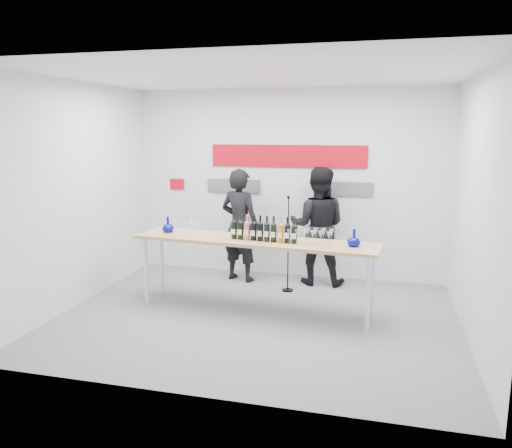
% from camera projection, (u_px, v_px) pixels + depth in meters
% --- Properties ---
extents(ground, '(5.00, 5.00, 0.00)m').
position_uv_depth(ground, '(257.00, 317.00, 6.39)').
color(ground, slate).
rests_on(ground, ground).
extents(back_wall, '(5.00, 0.04, 3.00)m').
position_uv_depth(back_wall, '(288.00, 184.00, 8.01)').
color(back_wall, silver).
rests_on(back_wall, ground).
extents(signage, '(3.38, 0.02, 0.79)m').
position_uv_depth(signage, '(284.00, 165.00, 7.94)').
color(signage, '#AE0715').
rests_on(signage, back_wall).
extents(tasting_table, '(3.27, 0.93, 0.97)m').
position_uv_depth(tasting_table, '(254.00, 245.00, 6.47)').
color(tasting_table, tan).
rests_on(tasting_table, ground).
extents(wine_bottles, '(0.89, 0.16, 0.33)m').
position_uv_depth(wine_bottles, '(264.00, 228.00, 6.33)').
color(wine_bottles, black).
rests_on(wine_bottles, tasting_table).
extents(decanter_left, '(0.16, 0.16, 0.21)m').
position_uv_depth(decanter_left, '(168.00, 225.00, 6.89)').
color(decanter_left, '#060979').
rests_on(decanter_left, tasting_table).
extents(decanter_right, '(0.16, 0.16, 0.21)m').
position_uv_depth(decanter_right, '(354.00, 238.00, 6.05)').
color(decanter_right, '#060979').
rests_on(decanter_right, tasting_table).
extents(glasses_left, '(0.26, 0.24, 0.18)m').
position_uv_depth(glasses_left, '(192.00, 228.00, 6.71)').
color(glasses_left, silver).
rests_on(glasses_left, tasting_table).
extents(glasses_right, '(0.58, 0.27, 0.18)m').
position_uv_depth(glasses_right, '(310.00, 236.00, 6.20)').
color(glasses_right, silver).
rests_on(glasses_right, tasting_table).
extents(presenter_left, '(0.74, 0.58, 1.78)m').
position_uv_depth(presenter_left, '(240.00, 225.00, 7.81)').
color(presenter_left, black).
rests_on(presenter_left, ground).
extents(presenter_right, '(0.89, 0.70, 1.81)m').
position_uv_depth(presenter_right, '(318.00, 226.00, 7.65)').
color(presenter_right, black).
rests_on(presenter_right, ground).
extents(mic_stand, '(0.17, 0.17, 1.43)m').
position_uv_depth(mic_stand, '(288.00, 262.00, 7.35)').
color(mic_stand, black).
rests_on(mic_stand, ground).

